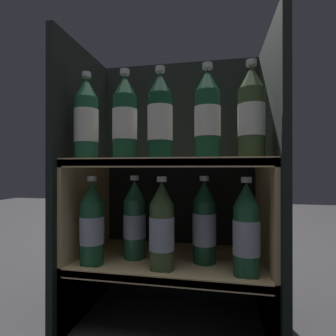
{
  "coord_description": "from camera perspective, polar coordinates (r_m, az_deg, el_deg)",
  "views": [
    {
      "loc": [
        0.14,
        -0.63,
        0.46
      ],
      "look_at": [
        0.0,
        0.11,
        0.46
      ],
      "focal_mm": 28.0,
      "sensor_mm": 36.0,
      "label": 1
    }
  ],
  "objects": [
    {
      "name": "bottle_upper_front_1",
      "position": [
        0.74,
        -9.39,
        10.39
      ],
      "size": [
        0.07,
        0.07,
        0.25
      ],
      "color": "#194C2D",
      "rests_on": "shelf_upper"
    },
    {
      "name": "fridge_side_left",
      "position": [
        0.89,
        -17.97,
        -2.5
      ],
      "size": [
        0.02,
        0.35,
        0.84
      ],
      "primitive_type": "cube",
      "color": "black",
      "rests_on": "ground_plane"
    },
    {
      "name": "shelf_upper",
      "position": [
        0.8,
        0.54,
        -7.74
      ],
      "size": [
        0.56,
        0.31,
        0.49
      ],
      "color": "#DBBC84",
      "rests_on": "ground_plane"
    },
    {
      "name": "fridge_side_right",
      "position": [
        0.8,
        21.56,
        -2.78
      ],
      "size": [
        0.02,
        0.35,
        0.84
      ],
      "primitive_type": "cube",
      "color": "black",
      "rests_on": "ground_plane"
    },
    {
      "name": "bottle_upper_front_3",
      "position": [
        0.7,
        8.6,
        11.08
      ],
      "size": [
        0.07,
        0.07,
        0.25
      ],
      "color": "#194C2D",
      "rests_on": "shelf_upper"
    },
    {
      "name": "bottle_lower_front_2",
      "position": [
        0.7,
        16.69,
        -13.12
      ],
      "size": [
        0.07,
        0.07,
        0.25
      ],
      "color": "#194C2D",
      "rests_on": "shelf_lower"
    },
    {
      "name": "bottle_lower_back_0",
      "position": [
        0.81,
        -7.29,
        -11.32
      ],
      "size": [
        0.07,
        0.07,
        0.25
      ],
      "color": "#1E5638",
      "rests_on": "shelf_lower"
    },
    {
      "name": "bottle_upper_front_4",
      "position": [
        0.7,
        17.7,
        11.0
      ],
      "size": [
        0.07,
        0.07,
        0.25
      ],
      "color": "#384C28",
      "rests_on": "shelf_upper"
    },
    {
      "name": "shelf_lower",
      "position": [
        0.84,
        0.5,
        -21.24
      ],
      "size": [
        0.56,
        0.31,
        0.19
      ],
      "color": "#DBBC84",
      "rests_on": "ground_plane"
    },
    {
      "name": "bottle_upper_front_0",
      "position": [
        0.78,
        -17.36,
        9.74
      ],
      "size": [
        0.07,
        0.07,
        0.25
      ],
      "color": "#1E5638",
      "rests_on": "shelf_upper"
    },
    {
      "name": "bottle_lower_back_1",
      "position": [
        0.77,
        7.89,
        -11.94
      ],
      "size": [
        0.07,
        0.07,
        0.25
      ],
      "color": "#144228",
      "rests_on": "shelf_lower"
    },
    {
      "name": "bottle_lower_front_0",
      "position": [
        0.78,
        -16.21,
        -11.78
      ],
      "size": [
        0.07,
        0.07,
        0.25
      ],
      "color": "#194C2D",
      "rests_on": "shelf_lower"
    },
    {
      "name": "fridge_back_wall",
      "position": [
        0.96,
        2.37,
        -2.35
      ],
      "size": [
        0.6,
        0.02,
        0.84
      ],
      "primitive_type": "cube",
      "color": "black",
      "rests_on": "ground_plane"
    },
    {
      "name": "bottle_lower_front_1",
      "position": [
        0.71,
        -1.37,
        -12.92
      ],
      "size": [
        0.07,
        0.07,
        0.25
      ],
      "color": "#384C28",
      "rests_on": "shelf_lower"
    },
    {
      "name": "bottle_upper_front_2",
      "position": [
        0.71,
        -1.73,
        10.77
      ],
      "size": [
        0.07,
        0.07,
        0.25
      ],
      "color": "#144228",
      "rests_on": "shelf_upper"
    }
  ]
}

